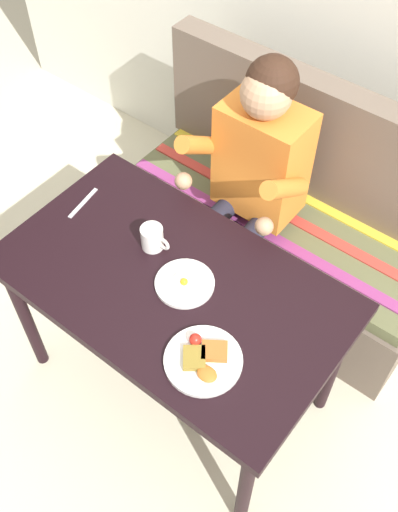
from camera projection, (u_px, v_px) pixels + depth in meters
name	position (u px, v px, depth m)	size (l,w,h in m)	color
ground_plane	(178.00, 380.00, 2.57)	(8.00, 8.00, 0.00)	beige
table	(173.00, 295.00, 2.07)	(1.20, 0.70, 0.73)	black
couch	(282.00, 226.00, 2.69)	(1.44, 0.56, 1.00)	#66584B
person	(251.00, 173.00, 2.32)	(0.45, 0.61, 1.21)	orange
plate_breakfast	(203.00, 359.00, 1.80)	(0.24, 0.24, 0.05)	white
plate_eggs	(185.00, 283.00, 1.99)	(0.20, 0.20, 0.04)	white
coffee_mug	(153.00, 237.00, 2.06)	(0.12, 0.08, 0.09)	white
fork	(83.00, 203.00, 2.23)	(0.01, 0.17, 0.01)	silver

